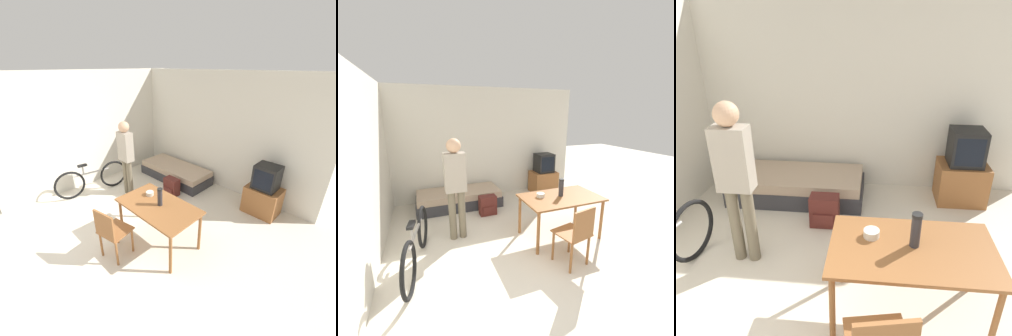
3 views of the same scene
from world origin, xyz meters
TOP-DOWN VIEW (x-y plane):
  - ground_plane at (0.00, 0.00)m, footprint 20.00×20.00m
  - wall_back at (0.00, 3.71)m, footprint 5.14×0.06m
  - wall_left at (-2.10, 1.84)m, footprint 0.06×4.68m
  - daybed at (-0.65, 3.18)m, footprint 1.87×0.83m
  - tv at (1.63, 3.32)m, footprint 0.65×0.51m
  - dining_table at (0.76, 1.26)m, footprint 1.33×0.79m
  - wooden_chair at (0.51, 0.50)m, footprint 0.50×0.50m
  - bicycle at (-1.56, 1.29)m, footprint 0.34×1.69m
  - person_standing at (-0.90, 1.83)m, footprint 0.34×0.23m
  - thermos_flask at (0.77, 1.28)m, footprint 0.08×0.08m
  - mate_bowl at (0.43, 1.37)m, footprint 0.13×0.13m
  - backpack at (-0.16, 2.53)m, footprint 0.35×0.24m

SIDE VIEW (x-z plane):
  - ground_plane at x=0.00m, z-range 0.00..0.00m
  - daybed at x=-0.65m, z-range 0.00..0.37m
  - backpack at x=-0.16m, z-range 0.00..0.41m
  - bicycle at x=-1.56m, z-range -0.03..0.73m
  - tv at x=1.63m, z-range -0.08..0.98m
  - wooden_chair at x=0.51m, z-range 0.07..0.97m
  - dining_table at x=0.76m, z-range 0.29..1.02m
  - mate_bowl at x=0.43m, z-range 0.74..0.80m
  - thermos_flask at x=0.77m, z-range 0.75..1.05m
  - person_standing at x=-0.90m, z-range 0.15..1.88m
  - wall_back at x=0.00m, z-range 0.00..2.70m
  - wall_left at x=-2.10m, z-range 0.00..2.70m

